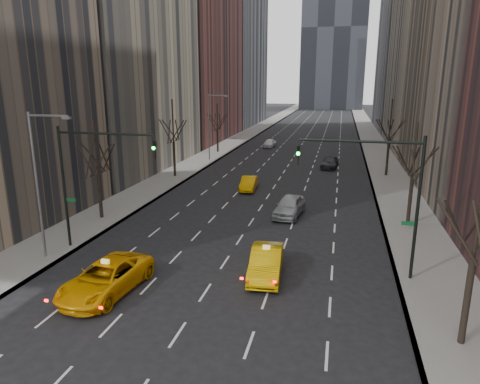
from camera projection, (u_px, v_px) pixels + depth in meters
The scene contains 19 objects.
sidewalk_left at pixel (242, 137), 83.78m from camera, with size 4.50×320.00×0.15m, color slate.
sidewalk_right at pixel (372, 141), 78.36m from camera, with size 4.50×320.00×0.15m, color slate.
bld_left_far at pixel (187, 17), 76.52m from camera, with size 14.00×28.00×44.00m, color brown.
tree_lw_b at pixel (98, 174), 33.83m from camera, with size 3.36×3.50×7.82m.
tree_lw_c at pixel (174, 143), 48.82m from camera, with size 3.36×3.50×8.74m.
tree_lw_d at pixel (218, 130), 65.89m from camera, with size 3.36×3.50×7.36m.
tree_rw_a at pixel (473, 261), 17.17m from camera, with size 3.36×3.50×8.28m.
tree_rw_b at pixel (412, 179), 32.28m from camera, with size 3.36×3.50×7.82m.
tree_rw_c at pixel (389, 142), 49.16m from camera, with size 3.36×3.50×8.74m.
traffic_mast_left at pixel (86, 169), 27.09m from camera, with size 6.69×0.39×8.00m.
traffic_mast_right at pixel (387, 184), 23.06m from camera, with size 6.69×0.39×8.00m.
streetlight_near at pixel (41, 172), 25.56m from camera, with size 2.83×0.22×9.00m.
streetlight_far at pixel (211, 120), 58.52m from camera, with size 2.83×0.22×9.00m.
taxi_suv at pixel (106, 278), 22.49m from camera, with size 2.76×5.98×1.66m, color #EE9F05.
taxi_sedan at pixel (266, 262), 24.46m from camera, with size 1.73×4.97×1.64m, color #D8A404.
silver_sedan_ahead at pixel (290, 206), 35.40m from camera, with size 1.98×4.92×1.68m, color #9EA2A6.
far_taxi at pixel (249, 183), 43.81m from camera, with size 1.46×4.18×1.38m, color #E09C04.
far_suv_grey at pixel (330, 162), 54.97m from camera, with size 1.97×4.86×1.41m, color #28282D.
far_car_white at pixel (270, 143), 71.88m from camera, with size 1.63×4.06×1.38m, color white.
Camera 1 is at (6.52, -11.64, 10.91)m, focal length 32.00 mm.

